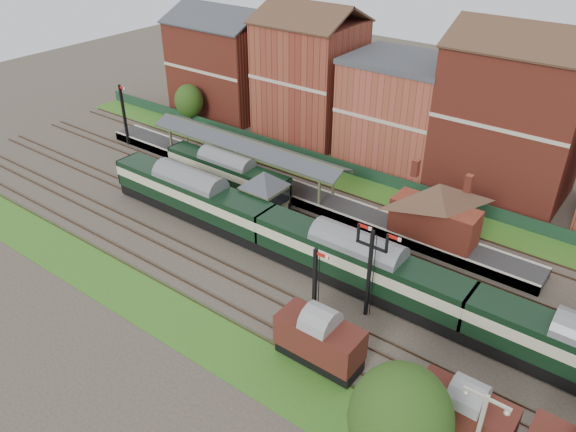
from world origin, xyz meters
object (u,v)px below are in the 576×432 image
Objects in this scene: goods_van_a at (320,339)px; semaphore_bracket at (370,268)px; signal_box at (265,197)px; dmu_train at (356,262)px; platform_railcar at (227,172)px.

semaphore_bracket is at bearing 88.65° from goods_van_a.
signal_box is 0.73× the size of semaphore_bracket.
goods_van_a is (2.41, -9.00, -0.45)m from dmu_train.
platform_railcar is at bearing 162.36° from dmu_train.
signal_box reaches higher than goods_van_a.
signal_box is at bearing 159.08° from semaphore_bracket.
semaphore_bracket is 1.31× the size of goods_van_a.
goods_van_a reaches higher than platform_railcar.
semaphore_bracket is 6.96m from goods_van_a.
dmu_train is at bearing -14.60° from signal_box.
semaphore_bracket is 0.14× the size of dmu_train.
semaphore_bracket is (15.04, -5.75, 1.44)m from signal_box.
semaphore_bracket reaches higher than dmu_train.
dmu_train is 21.46m from platform_railcar.
goods_van_a is at bearing -91.35° from semaphore_bracket.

